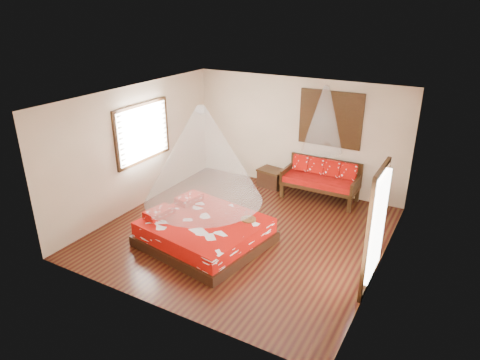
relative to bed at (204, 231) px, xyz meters
name	(u,v)px	position (x,y,z in m)	size (l,w,h in m)	color
room	(243,169)	(0.45, 0.77, 1.15)	(5.54, 5.54, 2.84)	black
bed	(204,231)	(0.00, 0.00, 0.00)	(2.51, 2.33, 0.65)	black
daybed	(321,178)	(1.29, 3.15, 0.27)	(1.79, 0.80, 0.95)	black
storage_chest	(272,178)	(-0.06, 3.22, -0.02)	(0.74, 0.59, 0.46)	black
shutter_panel	(330,119)	(1.29, 3.49, 1.65)	(1.52, 0.06, 1.32)	black
window_left	(143,133)	(-2.26, 0.97, 1.45)	(0.10, 1.74, 1.34)	black
glazed_door	(374,230)	(3.17, 0.17, 0.82)	(0.08, 1.02, 2.16)	black
wine_tray	(249,217)	(0.75, 0.44, 0.31)	(0.30, 0.30, 0.24)	brown
mosquito_net_main	(202,155)	(0.02, 0.00, 1.60)	(2.24, 2.24, 1.80)	white
mosquito_net_daybed	(324,119)	(1.29, 3.02, 1.75)	(0.93, 0.93, 1.50)	white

